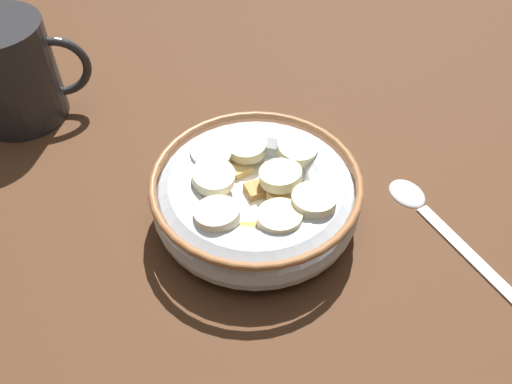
{
  "coord_description": "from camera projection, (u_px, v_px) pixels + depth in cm",
  "views": [
    {
      "loc": [
        -5.51,
        -27.62,
        33.83
      ],
      "look_at": [
        0.0,
        0.0,
        3.0
      ],
      "focal_mm": 38.16,
      "sensor_mm": 36.0,
      "label": 1
    }
  ],
  "objects": [
    {
      "name": "cereal_bowl",
      "position": [
        256.0,
        196.0,
        0.42
      ],
      "size": [
        16.18,
        16.18,
        5.26
      ],
      "color": "#B2BCC6",
      "rests_on": "ground_plane"
    },
    {
      "name": "ground_plane",
      "position": [
        256.0,
        225.0,
        0.45
      ],
      "size": [
        123.45,
        123.45,
        2.0
      ],
      "primitive_type": "cube",
      "color": "#472B19"
    },
    {
      "name": "coffee_mug",
      "position": [
        11.0,
        72.0,
        0.49
      ],
      "size": [
        11.48,
        8.38,
        9.61
      ],
      "color": "#262628",
      "rests_on": "ground_plane"
    },
    {
      "name": "spoon",
      "position": [
        430.0,
        214.0,
        0.44
      ],
      "size": [
        6.37,
        14.54,
        0.8
      ],
      "color": "silver",
      "rests_on": "ground_plane"
    }
  ]
}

